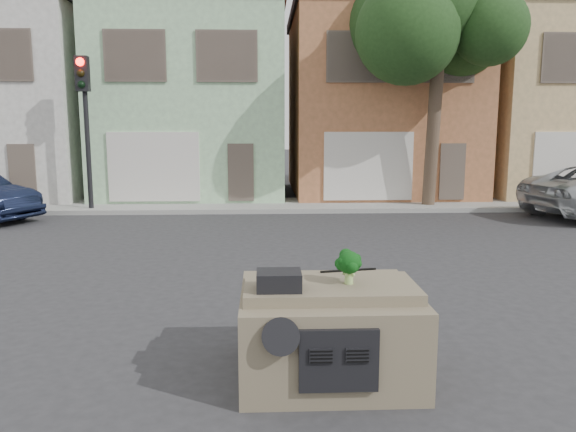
{
  "coord_description": "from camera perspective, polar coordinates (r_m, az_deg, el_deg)",
  "views": [
    {
      "loc": [
        -0.73,
        -9.18,
        2.86
      ],
      "look_at": [
        -0.32,
        0.5,
        1.3
      ],
      "focal_mm": 35.0,
      "sensor_mm": 36.0,
      "label": 1
    }
  ],
  "objects": [
    {
      "name": "townhouse_tan",
      "position": [
        24.17,
        9.01,
        11.21
      ],
      "size": [
        7.2,
        8.2,
        7.55
      ],
      "primitive_type": "cube",
      "color": "#AC6A42",
      "rests_on": "ground"
    },
    {
      "name": "sidewalk",
      "position": [
        19.89,
        -0.33,
        1.1
      ],
      "size": [
        40.0,
        3.0,
        0.15
      ],
      "primitive_type": "cube",
      "color": "gray",
      "rests_on": "ground"
    },
    {
      "name": "townhouse_mint",
      "position": [
        23.86,
        -9.3,
        11.23
      ],
      "size": [
        7.2,
        8.2,
        7.55
      ],
      "primitive_type": "cube",
      "color": "#A2D19F",
      "rests_on": "ground"
    },
    {
      "name": "car_dashboard",
      "position": [
        6.64,
        4.11,
        -11.16
      ],
      "size": [
        2.0,
        1.8,
        1.12
      ],
      "primitive_type": "cube",
      "color": "#6F644D",
      "rests_on": "ground"
    },
    {
      "name": "traffic_signal",
      "position": [
        19.55,
        -19.8,
        7.71
      ],
      "size": [
        0.4,
        0.4,
        5.1
      ],
      "primitive_type": "cube",
      "color": "black",
      "rests_on": "ground"
    },
    {
      "name": "townhouse_beige",
      "position": [
        26.67,
        25.27,
        10.26
      ],
      "size": [
        7.2,
        8.2,
        7.55
      ],
      "primitive_type": "cube",
      "color": "tan",
      "rests_on": "ground"
    },
    {
      "name": "townhouse_white",
      "position": [
        25.83,
        -26.34,
        10.25
      ],
      "size": [
        7.2,
        8.2,
        7.55
      ],
      "primitive_type": "cube",
      "color": "beige",
      "rests_on": "ground"
    },
    {
      "name": "instrument_hump",
      "position": [
        6.06,
        -0.93,
        -6.56
      ],
      "size": [
        0.48,
        0.38,
        0.2
      ],
      "primitive_type": "cube",
      "color": "black",
      "rests_on": "car_dashboard"
    },
    {
      "name": "tree_near",
      "position": [
        19.88,
        14.68,
        12.87
      ],
      "size": [
        4.4,
        4.0,
        8.5
      ],
      "primitive_type": "cube",
      "color": "#1E3D18",
      "rests_on": "ground"
    },
    {
      "name": "broccoli",
      "position": [
        6.29,
        6.22,
        -5.17
      ],
      "size": [
        0.4,
        0.4,
        0.38
      ],
      "primitive_type": "cube",
      "rotation": [
        0.0,
        0.0,
        5.04
      ],
      "color": "#0A340C",
      "rests_on": "car_dashboard"
    },
    {
      "name": "ground_plane",
      "position": [
        9.64,
        2.03,
        -8.11
      ],
      "size": [
        120.0,
        120.0,
        0.0
      ],
      "primitive_type": "plane",
      "color": "#303033",
      "rests_on": "ground"
    },
    {
      "name": "wiper_arm",
      "position": [
        6.86,
        6.14,
        -5.51
      ],
      "size": [
        0.69,
        0.15,
        0.02
      ],
      "primitive_type": "cube",
      "rotation": [
        0.0,
        0.0,
        0.17
      ],
      "color": "black",
      "rests_on": "car_dashboard"
    }
  ]
}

